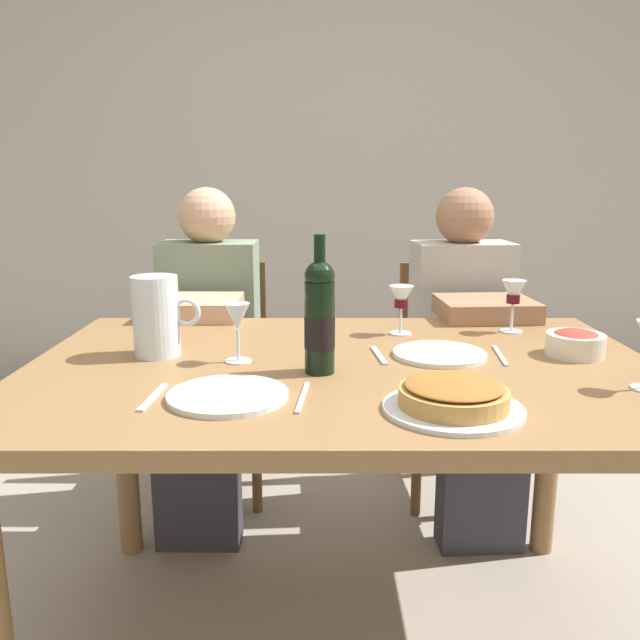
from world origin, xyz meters
name	(u,v)px	position (x,y,z in m)	size (l,w,h in m)	color
ground_plane	(341,639)	(0.00, 0.00, 0.00)	(8.00, 8.00, 0.00)	gray
back_wall	(331,139)	(0.00, 2.28, 1.40)	(8.00, 0.10, 2.80)	#B2ADA3
dining_table	(343,400)	(0.00, 0.00, 0.67)	(1.50, 1.00, 0.76)	olive
wine_bottle	(321,317)	(-0.05, -0.07, 0.89)	(0.07, 0.07, 0.31)	black
water_pitcher	(158,321)	(-0.46, 0.07, 0.85)	(0.17, 0.11, 0.20)	silver
baked_tart	(455,397)	(0.20, -0.32, 0.79)	(0.27, 0.27, 0.06)	silver
salad_bowl	(577,342)	(0.58, 0.07, 0.79)	(0.14, 0.14, 0.07)	silver
wine_glass_right_diner	(238,320)	(-0.25, 0.01, 0.86)	(0.06, 0.06, 0.14)	silver
wine_glass_centre	(515,295)	(0.49, 0.32, 0.87)	(0.07, 0.07, 0.15)	silver
wine_glass_spare	(402,300)	(0.17, 0.29, 0.86)	(0.07, 0.07, 0.14)	silver
dinner_plate_left_setting	(441,354)	(0.24, 0.06, 0.77)	(0.23, 0.23, 0.01)	white
dinner_plate_right_setting	(229,395)	(-0.24, -0.25, 0.77)	(0.24, 0.24, 0.01)	silver
fork_left_setting	(380,355)	(0.09, 0.06, 0.76)	(0.16, 0.01, 0.01)	silver
knife_left_setting	(501,355)	(0.39, 0.06, 0.76)	(0.18, 0.01, 0.01)	silver
knife_right_setting	(304,397)	(-0.09, -0.25, 0.76)	(0.18, 0.01, 0.01)	silver
spoon_right_setting	(154,397)	(-0.39, -0.25, 0.76)	(0.16, 0.01, 0.01)	silver
chair_left	(219,361)	(-0.45, 0.92, 0.50)	(0.40, 0.40, 0.87)	brown
diner_left	(207,347)	(-0.45, 0.68, 0.62)	(0.34, 0.50, 1.16)	gray
chair_right	(451,362)	(0.44, 0.90, 0.50)	(0.42, 0.42, 0.87)	brown
diner_right	(469,348)	(0.46, 0.67, 0.62)	(0.35, 0.52, 1.16)	#B7B2A8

